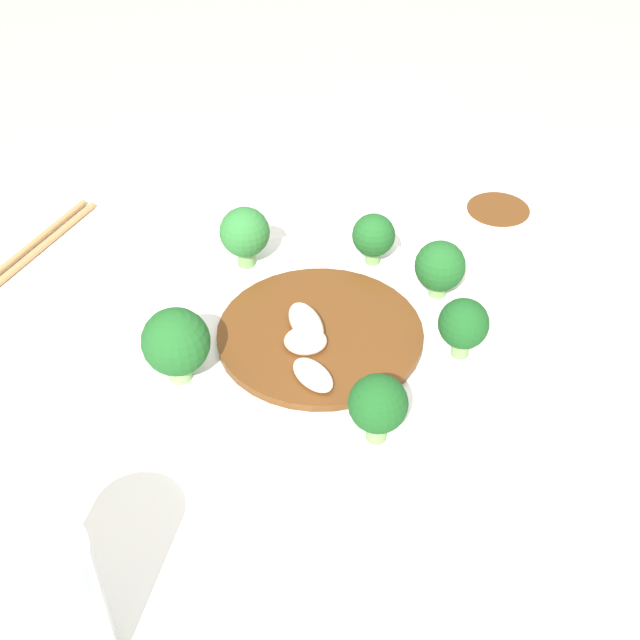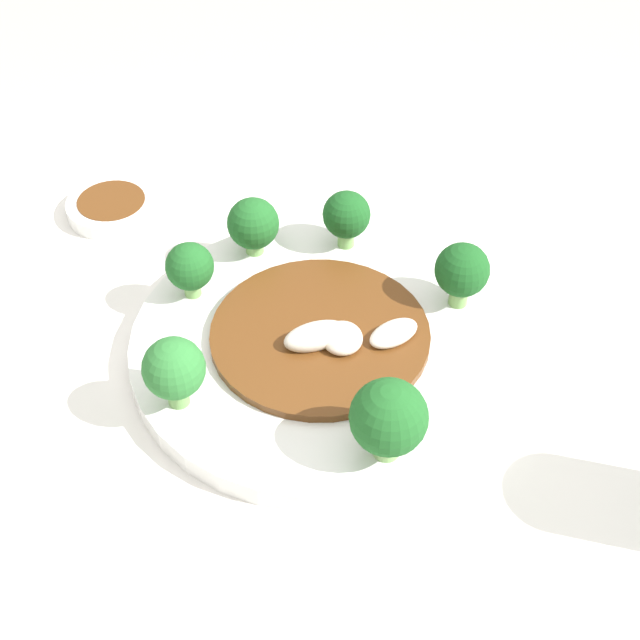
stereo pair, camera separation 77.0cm
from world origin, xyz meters
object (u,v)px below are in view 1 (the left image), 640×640
at_px(drinking_glass, 46,615).
at_px(chopsticks, 22,258).
at_px(broccoli_north, 176,343).
at_px(broccoli_south, 440,267).
at_px(plate, 320,345).
at_px(stirfry_center, 318,336).
at_px(broccoli_southeast, 374,236).
at_px(broccoli_west, 383,403).
at_px(broccoli_east, 245,233).
at_px(sauce_dish, 497,215).
at_px(broccoli_southwest, 464,325).

distance_m(drinking_glass, chopsticks, 0.46).
xyz_separation_m(broccoli_north, broccoli_south, (-0.01, -0.25, -0.01)).
distance_m(plate, stirfry_center, 0.02).
bearing_deg(drinking_glass, broccoli_southeast, -57.52).
bearing_deg(broccoli_west, broccoli_east, -1.47).
relative_size(broccoli_east, stirfry_center, 0.34).
xyz_separation_m(broccoli_west, chopsticks, (0.39, 0.18, -0.05)).
bearing_deg(plate, broccoli_southeast, -54.29).
distance_m(broccoli_north, sauce_dish, 0.40).
distance_m(broccoli_southeast, sauce_dish, 0.17).
height_order(broccoli_south, chopsticks, broccoli_south).
height_order(broccoli_southeast, chopsticks, broccoli_southeast).
xyz_separation_m(broccoli_southeast, drinking_glass, (-0.25, 0.39, 0.01)).
distance_m(broccoli_south, chopsticks, 0.42).
distance_m(plate, broccoli_east, 0.14).
relative_size(stirfry_center, chopsticks, 0.94).
distance_m(broccoli_east, drinking_glass, 0.41).
relative_size(broccoli_east, sauce_dish, 0.70).
height_order(broccoli_east, drinking_glass, drinking_glass).
xyz_separation_m(broccoli_west, drinking_glass, (-0.05, 0.27, 0.00)).
height_order(broccoli_west, stirfry_center, broccoli_west).
bearing_deg(broccoli_north, stirfry_center, -97.76).
bearing_deg(broccoli_south, stirfry_center, 90.98).
bearing_deg(stirfry_center, broccoli_southeast, -54.26).
bearing_deg(broccoli_east, chopsticks, 52.83).
bearing_deg(sauce_dish, broccoli_southwest, 133.77).
bearing_deg(broccoli_west, plate, -7.23).
distance_m(drinking_glass, sauce_dish, 0.62).
height_order(broccoli_east, broccoli_southeast, broccoli_east).
xyz_separation_m(plate, broccoli_east, (0.13, 0.01, 0.05)).
bearing_deg(chopsticks, broccoli_north, -165.03).
height_order(stirfry_center, chopsticks, stirfry_center).
bearing_deg(plate, sauce_dish, -71.74).
height_order(broccoli_north, chopsticks, broccoli_north).
bearing_deg(sauce_dish, broccoli_southeast, 95.80).
distance_m(broccoli_east, broccoli_southwest, 0.23).
relative_size(broccoli_southeast, sauce_dish, 0.59).
distance_m(broccoli_southwest, broccoli_west, 0.12).
bearing_deg(stirfry_center, broccoli_south, -89.02).
distance_m(broccoli_east, chopsticks, 0.24).
relative_size(broccoli_southeast, broccoli_south, 0.94).
xyz_separation_m(stirfry_center, drinking_glass, (-0.17, 0.28, 0.03)).
distance_m(broccoli_north, broccoli_east, 0.16).
height_order(chopsticks, sauce_dish, sauce_dish).
xyz_separation_m(plate, broccoli_north, (0.01, 0.13, 0.05)).
bearing_deg(broccoli_west, stirfry_center, -5.67).
bearing_deg(plate, broccoli_west, 172.77).
bearing_deg(broccoli_south, broccoli_west, 131.09).
bearing_deg(plate, drinking_glass, 121.32).
bearing_deg(sauce_dish, chopsticks, 68.71).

